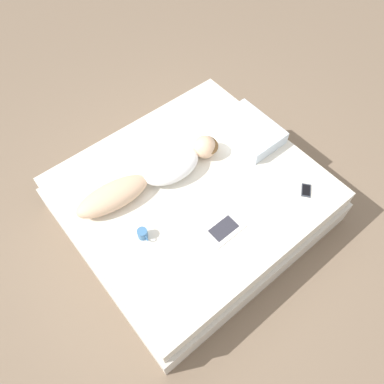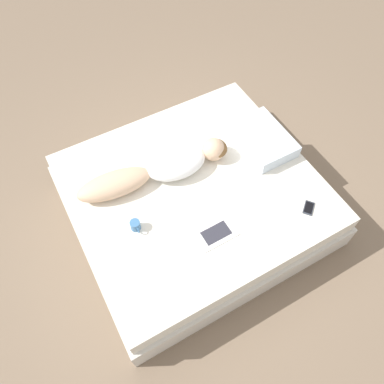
{
  "view_description": "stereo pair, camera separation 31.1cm",
  "coord_description": "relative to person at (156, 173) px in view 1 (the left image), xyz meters",
  "views": [
    {
      "loc": [
        1.42,
        -1.17,
        3.17
      ],
      "look_at": [
        0.07,
        -0.06,
        0.51
      ],
      "focal_mm": 35.0,
      "sensor_mm": 36.0,
      "label": 1
    },
    {
      "loc": [
        1.59,
        -0.91,
        3.17
      ],
      "look_at": [
        0.07,
        -0.06,
        0.51
      ],
      "focal_mm": 35.0,
      "sensor_mm": 36.0,
      "label": 2
    }
  ],
  "objects": [
    {
      "name": "pillow",
      "position": [
        0.14,
        0.99,
        -0.03
      ],
      "size": [
        0.6,
        0.42,
        0.13
      ],
      "color": "silver",
      "rests_on": "bed"
    },
    {
      "name": "coffee_mug",
      "position": [
        0.38,
        -0.42,
        -0.05
      ],
      "size": [
        0.12,
        0.08,
        0.09
      ],
      "color": "teal",
      "rests_on": "bed"
    },
    {
      "name": "bed",
      "position": [
        0.25,
        0.2,
        -0.33
      ],
      "size": [
        1.98,
        2.14,
        0.46
      ],
      "color": "beige",
      "rests_on": "ground_plane"
    },
    {
      "name": "person",
      "position": [
        0.0,
        0.0,
        0.0
      ],
      "size": [
        0.41,
        1.4,
        0.21
      ],
      "rotation": [
        0.0,
        0.0,
        -0.1
      ],
      "color": "#DBB28E",
      "rests_on": "bed"
    },
    {
      "name": "open_magazine",
      "position": [
        0.64,
        0.12,
        -0.09
      ],
      "size": [
        0.42,
        0.33,
        0.01
      ],
      "rotation": [
        0.0,
        0.0,
        0.01
      ],
      "color": "white",
      "rests_on": "bed"
    },
    {
      "name": "cell_phone",
      "position": [
        0.92,
        0.93,
        -0.09
      ],
      "size": [
        0.15,
        0.16,
        0.01
      ],
      "rotation": [
        0.0,
        0.0,
        0.69
      ],
      "color": "#333842",
      "rests_on": "bed"
    },
    {
      "name": "ground_plane",
      "position": [
        0.25,
        0.2,
        -0.56
      ],
      "size": [
        12.0,
        12.0,
        0.0
      ],
      "primitive_type": "plane",
      "color": "#7A6651"
    }
  ]
}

